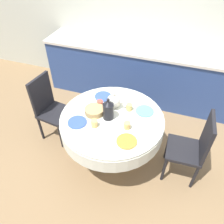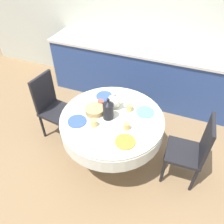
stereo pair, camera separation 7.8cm
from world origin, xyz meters
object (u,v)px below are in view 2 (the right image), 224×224
Objects in this scene: chair_left at (193,149)px; coffee_carafe at (108,110)px; teapot at (115,101)px; chair_right at (52,105)px.

coffee_carafe reaches higher than chair_left.
coffee_carafe is at bearing -89.99° from teapot.
chair_left and chair_right have the same top height.
teapot is (-1.00, 0.14, 0.30)m from chair_left.
chair_left is 1.92m from chair_right.
chair_left is 3.41× the size of coffee_carafe.
coffee_carafe is 1.22× the size of teapot.
teapot is (0.92, 0.05, 0.30)m from chair_right.
chair_right is at bearing -176.91° from teapot.
chair_right is (-1.92, 0.09, 0.00)m from chair_left.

